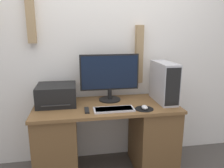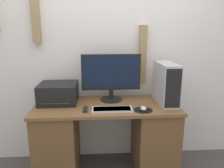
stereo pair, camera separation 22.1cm
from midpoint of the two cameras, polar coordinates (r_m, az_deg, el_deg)
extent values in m
cube|color=white|center=(2.51, 0.61, 9.78)|extent=(6.40, 0.05, 2.70)
cube|color=#9E7F56|center=(2.52, 10.48, 7.52)|extent=(0.08, 0.08, 0.65)
cube|color=brown|center=(2.27, 1.29, -5.82)|extent=(1.47, 0.63, 0.03)
cube|color=brown|center=(2.44, -11.40, -14.64)|extent=(0.41, 0.58, 0.75)
cube|color=brown|center=(2.52, 13.42, -13.78)|extent=(0.41, 0.58, 0.75)
cylinder|color=black|center=(2.41, 2.40, -4.08)|extent=(0.24, 0.24, 0.02)
cylinder|color=black|center=(2.39, 2.41, -2.53)|extent=(0.04, 0.04, 0.12)
cube|color=black|center=(2.34, 2.45, 3.09)|extent=(0.63, 0.03, 0.38)
cube|color=black|center=(2.32, 2.49, 3.01)|extent=(0.60, 0.01, 0.35)
cube|color=silver|center=(2.11, 3.04, -6.71)|extent=(0.39, 0.15, 0.02)
cube|color=white|center=(2.11, 3.04, -6.57)|extent=(0.36, 0.13, 0.01)
cylinder|color=black|center=(2.15, 11.07, -6.74)|extent=(0.18, 0.18, 0.00)
ellipsoid|color=silver|center=(2.13, 11.17, -6.33)|extent=(0.06, 0.08, 0.04)
cube|color=#B2B2B7|center=(2.37, 16.56, 0.17)|extent=(0.17, 0.44, 0.42)
cube|color=black|center=(2.17, 18.51, -1.21)|extent=(0.15, 0.01, 0.38)
cube|color=black|center=(2.35, -11.21, -2.35)|extent=(0.39, 0.36, 0.21)
cube|color=#333333|center=(2.26, -11.48, -4.49)|extent=(0.27, 0.16, 0.01)
cube|color=black|center=(2.12, -4.03, -6.67)|extent=(0.04, 0.15, 0.02)
camera|label=1|loc=(0.11, -87.14, 0.71)|focal=35.00mm
camera|label=2|loc=(0.11, 92.86, -0.71)|focal=35.00mm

